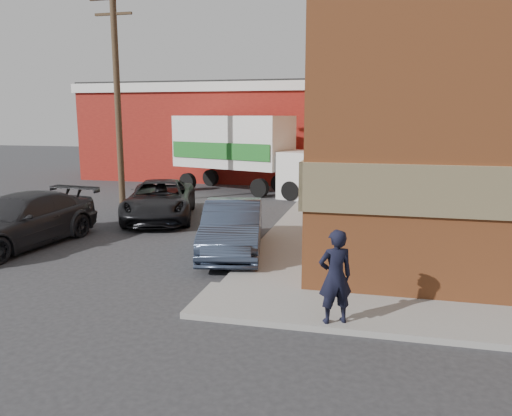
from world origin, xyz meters
The scene contains 9 objects.
ground centered at (0.00, 0.00, 0.00)m, with size 90.00×90.00×0.00m, color #28282B.
sidewalk_west centered at (0.60, 9.00, 0.06)m, with size 1.80×18.00×0.12m, color gray.
warehouse centered at (-6.00, 20.00, 2.81)m, with size 16.30×8.30×5.60m.
utility_pole centered at (-7.50, 9.00, 4.75)m, with size 2.00×0.26×9.00m.
man centered at (2.31, -1.55, 0.96)m, with size 0.61×0.40×1.68m, color black.
sedan centered at (-0.80, 2.74, 0.72)m, with size 1.52×4.35×1.43m, color #2F3A4F.
suv_a centered at (-4.66, 6.57, 0.70)m, with size 2.33×5.05×1.40m, color black.
suv_b centered at (-6.97, 2.02, 0.75)m, with size 2.09×5.15×1.49m, color #28272A.
box_truck centered at (-3.31, 13.59, 2.14)m, with size 7.85×4.44×3.72m.
Camera 1 is at (2.93, -9.95, 3.71)m, focal length 35.00 mm.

